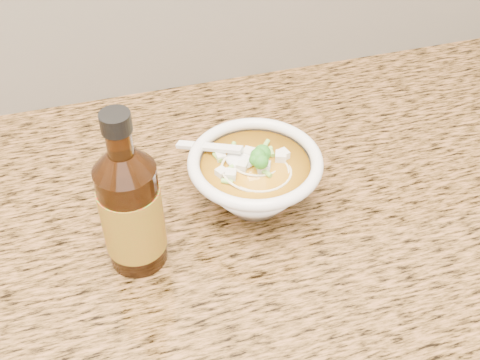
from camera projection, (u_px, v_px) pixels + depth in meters
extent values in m
cube|color=brown|center=(27.00, 267.00, 0.75)|extent=(4.00, 0.68, 0.04)
cylinder|color=white|center=(254.00, 199.00, 0.80)|extent=(0.07, 0.07, 0.01)
torus|color=white|center=(255.00, 162.00, 0.76)|extent=(0.17, 0.17, 0.02)
torus|color=beige|center=(255.00, 167.00, 0.76)|extent=(0.07, 0.07, 0.00)
torus|color=beige|center=(263.00, 173.00, 0.75)|extent=(0.09, 0.09, 0.00)
torus|color=beige|center=(252.00, 172.00, 0.75)|extent=(0.10, 0.10, 0.00)
torus|color=beige|center=(248.00, 162.00, 0.77)|extent=(0.08, 0.08, 0.00)
torus|color=beige|center=(247.00, 174.00, 0.75)|extent=(0.09, 0.09, 0.00)
torus|color=beige|center=(260.00, 169.00, 0.76)|extent=(0.08, 0.08, 0.00)
torus|color=beige|center=(246.00, 178.00, 0.75)|extent=(0.12, 0.12, 0.00)
torus|color=beige|center=(257.00, 163.00, 0.78)|extent=(0.13, 0.13, 0.00)
cube|color=silver|center=(259.00, 156.00, 0.77)|extent=(0.01, 0.01, 0.01)
cube|color=silver|center=(232.00, 171.00, 0.75)|extent=(0.02, 0.02, 0.01)
cube|color=silver|center=(237.00, 154.00, 0.77)|extent=(0.02, 0.02, 0.01)
cube|color=silver|center=(281.00, 172.00, 0.74)|extent=(0.02, 0.02, 0.01)
cube|color=silver|center=(248.00, 143.00, 0.79)|extent=(0.02, 0.02, 0.01)
cube|color=silver|center=(292.00, 164.00, 0.76)|extent=(0.01, 0.01, 0.01)
cube|color=silver|center=(245.00, 176.00, 0.74)|extent=(0.02, 0.02, 0.01)
cube|color=silver|center=(285.00, 178.00, 0.74)|extent=(0.02, 0.02, 0.01)
cube|color=silver|center=(273.00, 178.00, 0.74)|extent=(0.02, 0.02, 0.01)
cube|color=silver|center=(236.00, 149.00, 0.78)|extent=(0.02, 0.02, 0.01)
ellipsoid|color=#196014|center=(261.00, 159.00, 0.74)|extent=(0.03, 0.03, 0.03)
cylinder|color=#88C94D|center=(232.00, 149.00, 0.78)|extent=(0.01, 0.02, 0.01)
cylinder|color=#88C94D|center=(256.00, 144.00, 0.78)|extent=(0.02, 0.01, 0.01)
cylinder|color=#88C94D|center=(230.00, 141.00, 0.79)|extent=(0.02, 0.01, 0.01)
cylinder|color=#88C94D|center=(247.00, 177.00, 0.74)|extent=(0.01, 0.02, 0.01)
cylinder|color=#88C94D|center=(219.00, 165.00, 0.75)|extent=(0.01, 0.02, 0.01)
cylinder|color=#88C94D|center=(243.00, 142.00, 0.79)|extent=(0.02, 0.01, 0.01)
cylinder|color=#88C94D|center=(255.00, 137.00, 0.79)|extent=(0.02, 0.02, 0.01)
cylinder|color=#88C94D|center=(221.00, 164.00, 0.76)|extent=(0.02, 0.01, 0.01)
ellipsoid|color=white|center=(241.00, 159.00, 0.76)|extent=(0.04, 0.04, 0.01)
cube|color=white|center=(209.00, 147.00, 0.77)|extent=(0.08, 0.07, 0.02)
cylinder|color=#341807|center=(132.00, 216.00, 0.69)|extent=(0.08, 0.08, 0.14)
cylinder|color=#341807|center=(119.00, 142.00, 0.61)|extent=(0.03, 0.03, 0.03)
cylinder|color=black|center=(116.00, 122.00, 0.59)|extent=(0.04, 0.04, 0.02)
cylinder|color=red|center=(133.00, 218.00, 0.69)|extent=(0.09, 0.09, 0.09)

